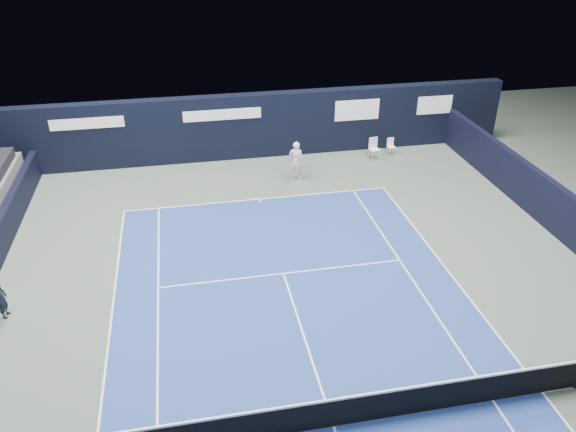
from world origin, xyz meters
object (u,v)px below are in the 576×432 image
Objects in this scene: tennis_net at (335,412)px; tennis_player at (296,160)px; folding_chair_back_a at (374,144)px; folding_chair_back_b at (391,145)px.

tennis_player is (1.94, 13.58, 0.37)m from tennis_net.
tennis_net is (-6.10, -15.17, -0.17)m from folding_chair_back_a.
tennis_net reaches higher than folding_chair_back_b.
folding_chair_back_a is at bearing 68.09° from tennis_net.
tennis_player reaches higher than folding_chair_back_b.
tennis_net is at bearing -122.36° from folding_chair_back_b.
folding_chair_back_a is 0.08× the size of tennis_net.
tennis_net is at bearing -98.15° from tennis_player.
folding_chair_back_b is 17.02m from tennis_net.
folding_chair_back_b is at bearing 7.22° from folding_chair_back_a.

